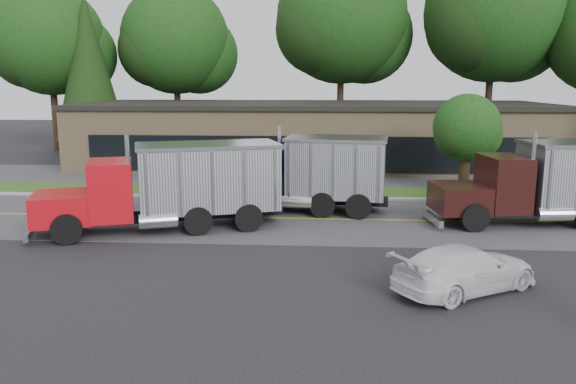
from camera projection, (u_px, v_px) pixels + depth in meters
name	position (u px, v px, depth m)	size (l,w,h in m)	color
ground	(220.00, 297.00, 15.24)	(140.00, 140.00, 0.00)	#2E2E33
road	(259.00, 218.00, 24.05)	(60.00, 8.00, 0.02)	#5B5B61
center_line	(259.00, 218.00, 24.05)	(60.00, 0.12, 0.01)	gold
curb	(269.00, 198.00, 28.16)	(60.00, 0.30, 0.12)	#9E9E99
grass_verge	(272.00, 192.00, 29.92)	(60.00, 3.40, 0.03)	#31541C
far_parking	(280.00, 176.00, 34.82)	(60.00, 7.00, 0.02)	#5B5B61
strip_mall	(314.00, 135.00, 40.17)	(32.00, 12.00, 4.00)	tan
tree_far_a	(52.00, 46.00, 46.32)	(9.53, 8.97, 13.59)	#382619
tree_far_b	(178.00, 45.00, 47.59)	(9.68, 9.11, 13.81)	#382619
tree_far_c	(344.00, 24.00, 46.37)	(11.45, 10.77, 16.33)	#382619
tree_far_d	(496.00, 19.00, 44.55)	(11.69, 11.01, 16.68)	#382619
evergreen_left	(88.00, 67.00, 44.34)	(5.52, 5.52, 12.54)	#382619
tree_verge	(467.00, 131.00, 28.66)	(3.63, 3.42, 5.18)	#382619
dump_truck_red	(176.00, 184.00, 21.95)	(9.59, 5.38, 3.36)	black
dump_truck_blue	(314.00, 172.00, 25.01)	(7.57, 3.45, 3.36)	black
dump_truck_maroon	(560.00, 180.00, 22.86)	(9.42, 3.66, 3.36)	black
rally_car	(465.00, 269.00, 15.60)	(1.80, 4.43, 1.28)	white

